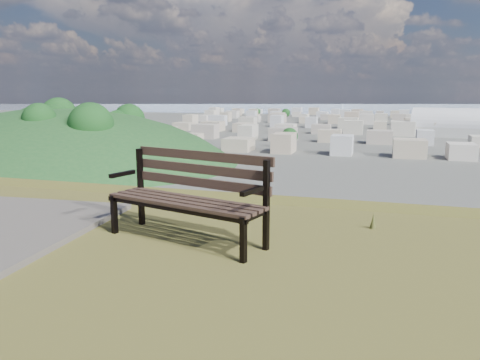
% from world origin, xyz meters
% --- Properties ---
extents(park_bench, '(1.86, 1.03, 0.93)m').
position_xyz_m(park_bench, '(0.53, 2.24, 25.53)').
color(park_bench, '#402E25').
rests_on(park_bench, hilltop_mesa).
extents(arena, '(55.79, 31.64, 22.19)m').
position_xyz_m(arena, '(46.33, 302.69, 5.23)').
color(arena, silver).
rests_on(arena, ground).
extents(green_wooded_hill, '(158.69, 126.95, 79.34)m').
position_xyz_m(green_wooded_hill, '(-114.50, 146.66, 0.12)').
color(green_wooded_hill, '#18411C').
rests_on(green_wooded_hill, ground).
extents(city_blocks, '(395.00, 361.00, 7.00)m').
position_xyz_m(city_blocks, '(0.00, 394.44, 3.50)').
color(city_blocks, '#BDB6A6').
rests_on(city_blocks, ground).
extents(city_trees, '(406.52, 387.20, 9.98)m').
position_xyz_m(city_trees, '(-26.39, 319.00, 4.83)').
color(city_trees, black).
rests_on(city_trees, ground).
extents(bay_water, '(2400.00, 700.00, 0.12)m').
position_xyz_m(bay_water, '(0.00, 900.00, 0.00)').
color(bay_water, '#92A2BA').
rests_on(bay_water, ground).
extents(far_hills, '(2050.00, 340.00, 60.00)m').
position_xyz_m(far_hills, '(-60.92, 1402.93, 25.47)').
color(far_hills, '#9FB0C5').
rests_on(far_hills, ground).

